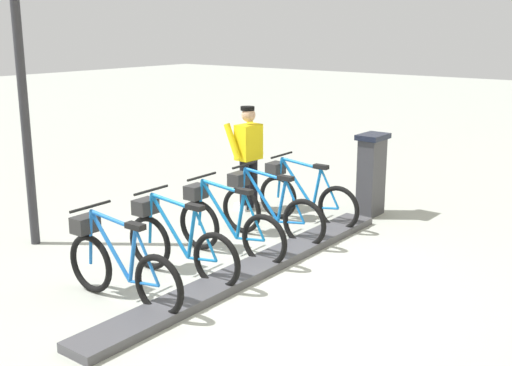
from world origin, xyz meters
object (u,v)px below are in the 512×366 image
Objects in this scene: bike_docked_4 at (118,264)px; lamp_post at (19,54)px; bike_docked_0 at (303,196)px; bike_docked_3 at (177,243)px; bike_docked_1 at (267,209)px; payment_kiosk at (371,173)px; bike_docked_2 at (226,224)px; worker_near_rack at (248,154)px.

lamp_post is at bearing -13.09° from bike_docked_4.
bike_docked_0 and bike_docked_4 have the same top height.
bike_docked_3 is 0.88m from bike_docked_4.
payment_kiosk is at bearing -106.65° from bike_docked_1.
bike_docked_2 is 0.88m from bike_docked_3.
bike_docked_1 and bike_docked_4 have the same top height.
bike_docked_0 is at bearing -90.00° from bike_docked_4.
payment_kiosk is 0.74× the size of bike_docked_1.
bike_docked_4 is 0.45× the size of lamp_post.
payment_kiosk reaches higher than bike_docked_0.
bike_docked_4 is at bearing 107.20° from worker_near_rack.
worker_near_rack is at bearing -58.99° from bike_docked_2.
bike_docked_2 is at bearing 78.44° from payment_kiosk.
payment_kiosk is 1.95m from worker_near_rack.
worker_near_rack is (1.13, -3.64, 0.48)m from bike_docked_4.
bike_docked_0 is 1.76m from bike_docked_2.
lamp_post is at bearing 26.96° from bike_docked_2.
payment_kiosk is 1.20m from bike_docked_0.
bike_docked_0 is 0.45× the size of lamp_post.
bike_docked_4 is at bearing 82.85° from payment_kiosk.
worker_near_rack is at bearing -41.34° from bike_docked_1.
payment_kiosk is at bearing -151.51° from worker_near_rack.
bike_docked_4 is at bearing 90.00° from bike_docked_0.
bike_docked_2 is 1.04× the size of worker_near_rack.
bike_docked_3 is (0.00, 0.88, 0.00)m from bike_docked_2.
bike_docked_1 is at bearing -90.00° from bike_docked_4.
worker_near_rack reaches higher than bike_docked_3.
bike_docked_0 is 1.00× the size of bike_docked_4.
lamp_post reaches higher than bike_docked_0.
bike_docked_4 is (0.57, 4.56, -0.24)m from payment_kiosk.
bike_docked_3 is 0.45× the size of lamp_post.
lamp_post is (2.38, 2.09, 2.10)m from bike_docked_1.
bike_docked_3 is at bearing -172.14° from lamp_post.
bike_docked_1 is at bearing -138.68° from lamp_post.
payment_kiosk reaches higher than bike_docked_1.
bike_docked_1 is (0.57, 1.91, -0.24)m from payment_kiosk.
bike_docked_2 is at bearing -153.04° from lamp_post.
worker_near_rack is (1.13, -1.87, 0.48)m from bike_docked_2.
worker_near_rack reaches higher than bike_docked_2.
bike_docked_3 is at bearing 90.00° from bike_docked_1.
bike_docked_3 is (0.57, 3.68, -0.24)m from payment_kiosk.
bike_docked_4 is at bearing 90.00° from bike_docked_2.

